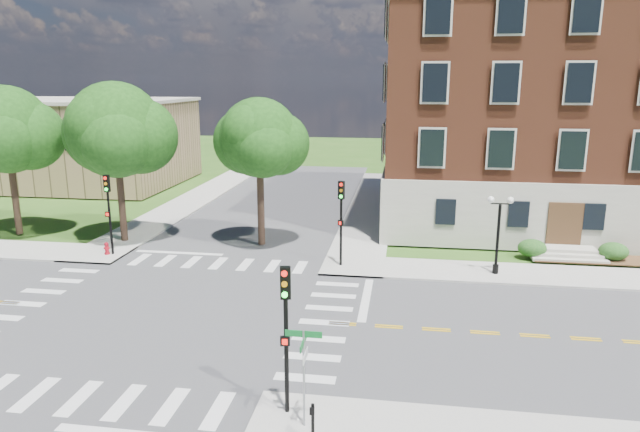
# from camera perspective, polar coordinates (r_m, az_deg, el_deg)

# --- Properties ---
(ground) EXTENTS (160.00, 160.00, 0.00)m
(ground) POSITION_cam_1_polar(r_m,az_deg,el_deg) (27.12, -15.02, -9.35)
(ground) COLOR #2B5217
(ground) RESTS_ON ground
(road_ew) EXTENTS (90.00, 12.00, 0.01)m
(road_ew) POSITION_cam_1_polar(r_m,az_deg,el_deg) (27.12, -15.02, -9.34)
(road_ew) COLOR #3D3D3F
(road_ew) RESTS_ON ground
(road_ns) EXTENTS (12.00, 90.00, 0.01)m
(road_ns) POSITION_cam_1_polar(r_m,az_deg,el_deg) (27.12, -15.02, -9.34)
(road_ns) COLOR #3D3D3F
(road_ns) RESTS_ON ground
(sidewalk_ne) EXTENTS (34.00, 34.00, 0.12)m
(sidewalk_ne) POSITION_cam_1_polar(r_m,az_deg,el_deg) (39.83, 15.39, -1.91)
(sidewalk_ne) COLOR #9E9B93
(sidewalk_ne) RESTS_ON ground
(sidewalk_nw) EXTENTS (34.00, 34.00, 0.12)m
(sidewalk_nw) POSITION_cam_1_polar(r_m,az_deg,el_deg) (47.22, -24.85, -0.30)
(sidewalk_nw) COLOR #9E9B93
(sidewalk_nw) RESTS_ON ground
(crosswalk_east) EXTENTS (2.20, 10.20, 0.02)m
(crosswalk_east) POSITION_cam_1_polar(r_m,az_deg,el_deg) (25.24, 0.42, -10.64)
(crosswalk_east) COLOR silver
(crosswalk_east) RESTS_ON ground
(stop_bar_east) EXTENTS (0.40, 5.50, 0.00)m
(stop_bar_east) POSITION_cam_1_polar(r_m,az_deg,el_deg) (27.84, 4.61, -8.31)
(stop_bar_east) COLOR silver
(stop_bar_east) RESTS_ON ground
(main_building) EXTENTS (30.60, 22.40, 16.50)m
(main_building) POSITION_cam_1_polar(r_m,az_deg,el_deg) (46.83, 25.79, 9.78)
(main_building) COLOR #A7A293
(main_building) RESTS_ON ground
(secondary_building) EXTENTS (20.40, 15.40, 8.30)m
(secondary_building) POSITION_cam_1_polar(r_m,az_deg,el_deg) (62.27, -23.06, 6.89)
(secondary_building) COLOR olive
(secondary_building) RESTS_ON ground
(tree_b) EXTENTS (5.70, 5.70, 9.87)m
(tree_b) POSITION_cam_1_polar(r_m,az_deg,el_deg) (42.65, -28.86, 7.56)
(tree_b) COLOR black
(tree_b) RESTS_ON ground
(tree_c) EXTENTS (5.98, 5.98, 10.12)m
(tree_c) POSITION_cam_1_polar(r_m,az_deg,el_deg) (38.05, -19.76, 8.08)
(tree_c) COLOR black
(tree_c) RESTS_ON ground
(tree_d) EXTENTS (4.86, 4.86, 9.18)m
(tree_d) POSITION_cam_1_polar(r_m,az_deg,el_deg) (35.21, -6.10, 7.75)
(tree_d) COLOR black
(tree_d) RESTS_ON ground
(traffic_signal_se) EXTENTS (0.36, 0.42, 4.80)m
(traffic_signal_se) POSITION_cam_1_polar(r_m,az_deg,el_deg) (17.60, -3.44, -10.47)
(traffic_signal_se) COLOR black
(traffic_signal_se) RESTS_ON ground
(traffic_signal_ne) EXTENTS (0.38, 0.46, 4.80)m
(traffic_signal_ne) POSITION_cam_1_polar(r_m,az_deg,el_deg) (31.46, 2.13, 0.39)
(traffic_signal_ne) COLOR black
(traffic_signal_ne) RESTS_ON ground
(traffic_signal_nw) EXTENTS (0.32, 0.35, 4.80)m
(traffic_signal_nw) POSITION_cam_1_polar(r_m,az_deg,el_deg) (35.69, -20.40, 1.12)
(traffic_signal_nw) COLOR black
(traffic_signal_nw) RESTS_ON ground
(twin_lamp_west) EXTENTS (1.36, 0.36, 4.23)m
(twin_lamp_west) POSITION_cam_1_polar(r_m,az_deg,el_deg) (31.68, 17.40, -1.38)
(twin_lamp_west) COLOR black
(twin_lamp_west) RESTS_ON ground
(street_sign_pole) EXTENTS (1.10, 1.10, 3.10)m
(street_sign_pole) POSITION_cam_1_polar(r_m,az_deg,el_deg) (17.29, -1.61, -14.15)
(street_sign_pole) COLOR gray
(street_sign_pole) RESTS_ON ground
(push_button_post) EXTENTS (0.14, 0.21, 1.20)m
(push_button_post) POSITION_cam_1_polar(r_m,az_deg,el_deg) (17.36, -0.74, -19.80)
(push_button_post) COLOR black
(push_button_post) RESTS_ON ground
(fire_hydrant) EXTENTS (0.35, 0.35, 0.75)m
(fire_hydrant) POSITION_cam_1_polar(r_m,az_deg,el_deg) (36.41, -20.54, -3.08)
(fire_hydrant) COLOR maroon
(fire_hydrant) RESTS_ON ground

